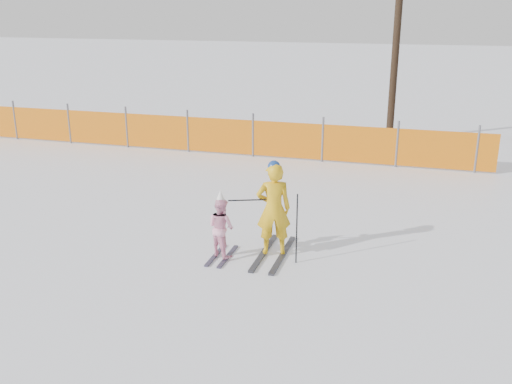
# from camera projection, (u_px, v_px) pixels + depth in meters

# --- Properties ---
(ground) EXTENTS (120.00, 120.00, 0.00)m
(ground) POSITION_uv_depth(u_px,v_px,m) (248.00, 255.00, 9.89)
(ground) COLOR white
(ground) RESTS_ON ground
(adult) EXTENTS (0.68, 1.61, 1.70)m
(adult) POSITION_uv_depth(u_px,v_px,m) (274.00, 209.00, 9.65)
(adult) COLOR black
(adult) RESTS_ON ground
(child) EXTENTS (0.62, 0.94, 1.21)m
(child) POSITION_uv_depth(u_px,v_px,m) (221.00, 227.00, 9.67)
(child) COLOR black
(child) RESTS_ON ground
(ski_poles) EXTENTS (1.18, 0.25, 1.22)m
(ski_poles) POSITION_uv_depth(u_px,v_px,m) (279.00, 219.00, 9.47)
(ski_poles) COLOR black
(ski_poles) RESTS_ON ground
(safety_fence) EXTENTS (16.55, 0.06, 1.25)m
(safety_fence) POSITION_uv_depth(u_px,v_px,m) (195.00, 134.00, 16.69)
(safety_fence) COLOR #595960
(safety_fence) RESTS_ON ground
(tree_trunks) EXTENTS (6.38, 1.41, 6.81)m
(tree_trunks) POSITION_uv_depth(u_px,v_px,m) (507.00, 47.00, 17.29)
(tree_trunks) COLOR black
(tree_trunks) RESTS_ON ground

